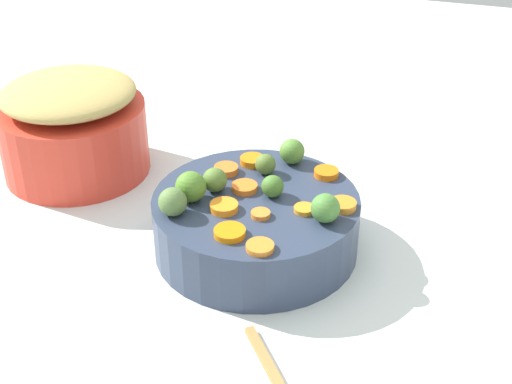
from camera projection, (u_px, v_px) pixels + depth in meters
name	position (u px, v px, depth m)	size (l,w,h in m)	color
tabletop	(277.00, 241.00, 1.00)	(2.40, 2.40, 0.02)	silver
serving_bowl_carrots	(256.00, 224.00, 0.95)	(0.27, 0.27, 0.08)	#2F3A51
metal_pot	(75.00, 139.00, 1.13)	(0.23, 0.23, 0.11)	red
stuffing_mound	(68.00, 93.00, 1.09)	(0.21, 0.21, 0.04)	tan
carrot_slice_0	(230.00, 232.00, 0.86)	(0.04, 0.04, 0.01)	orange
carrot_slice_1	(224.00, 207.00, 0.90)	(0.04, 0.04, 0.01)	orange
carrot_slice_2	(304.00, 209.00, 0.90)	(0.03, 0.03, 0.01)	orange
carrot_slice_3	(326.00, 173.00, 0.98)	(0.03, 0.03, 0.01)	orange
carrot_slice_4	(252.00, 160.00, 1.01)	(0.03, 0.03, 0.01)	orange
carrot_slice_5	(260.00, 247.00, 0.83)	(0.03, 0.03, 0.01)	orange
carrot_slice_6	(343.00, 205.00, 0.91)	(0.03, 0.03, 0.01)	orange
carrot_slice_7	(258.00, 214.00, 0.89)	(0.02, 0.02, 0.01)	orange
carrot_slice_8	(245.00, 187.00, 0.95)	(0.03, 0.03, 0.01)	orange
carrot_slice_9	(226.00, 170.00, 0.99)	(0.03, 0.03, 0.01)	orange
brussels_sprout_0	(191.00, 187.00, 0.92)	(0.04, 0.04, 0.04)	#4F7E29
brussels_sprout_1	(265.00, 164.00, 0.98)	(0.03, 0.03, 0.03)	#54702D
brussels_sprout_2	(295.00, 152.00, 1.00)	(0.04, 0.04, 0.04)	#528332
brussels_sprout_3	(274.00, 187.00, 0.93)	(0.03, 0.03, 0.03)	#45752B
brussels_sprout_4	(173.00, 202.00, 0.89)	(0.04, 0.04, 0.04)	#57773D
brussels_sprout_5	(215.00, 180.00, 0.94)	(0.03, 0.03, 0.03)	#55762F
brussels_sprout_6	(325.00, 208.00, 0.88)	(0.04, 0.04, 0.04)	#498137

